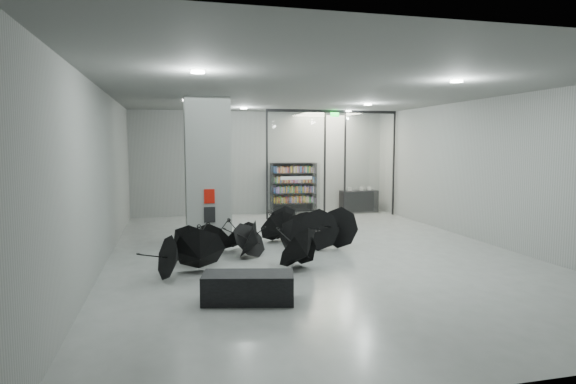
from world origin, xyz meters
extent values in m
plane|color=gray|center=(0.00, 0.00, 0.00)|extent=(14.00, 14.00, 0.00)
cube|color=slate|center=(0.00, 0.00, 4.00)|extent=(10.00, 14.00, 0.02)
cube|color=slate|center=(0.00, 7.00, 2.00)|extent=(10.00, 0.02, 4.00)
cube|color=slate|center=(0.00, -7.00, 2.00)|extent=(10.00, 0.02, 4.00)
cube|color=slate|center=(-5.00, 0.00, 2.00)|extent=(0.02, 14.00, 4.00)
cube|color=slate|center=(5.00, 0.00, 2.00)|extent=(0.02, 14.00, 4.00)
cube|color=slate|center=(-2.50, 2.00, 2.00)|extent=(1.20, 1.20, 4.00)
cube|color=#A50A07|center=(-2.50, 1.38, 1.35)|extent=(0.28, 0.04, 0.38)
cube|color=black|center=(-2.50, 1.38, 0.85)|extent=(0.30, 0.03, 0.42)
cube|color=#0CE533|center=(2.40, 5.30, 3.82)|extent=(0.30, 0.06, 0.15)
cube|color=silver|center=(1.00, 5.50, 2.00)|extent=(2.20, 0.02, 3.95)
cube|color=silver|center=(3.90, 5.50, 2.00)|extent=(2.00, 0.02, 3.95)
cube|color=black|center=(-0.10, 5.50, 2.00)|extent=(0.06, 0.06, 4.00)
cube|color=black|center=(2.10, 5.50, 2.00)|extent=(0.06, 0.06, 4.00)
cube|color=black|center=(2.90, 5.50, 2.00)|extent=(0.06, 0.06, 4.00)
cube|color=black|center=(4.90, 5.50, 2.00)|extent=(0.06, 0.06, 4.00)
cube|color=black|center=(2.40, 5.50, 3.95)|extent=(5.00, 0.08, 0.10)
cube|color=black|center=(-2.23, -3.42, 0.25)|extent=(1.68, 1.01, 0.50)
cube|color=black|center=(3.85, 6.40, 0.44)|extent=(1.51, 0.69, 0.89)
camera|label=1|loc=(-3.49, -11.44, 2.74)|focal=29.75mm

